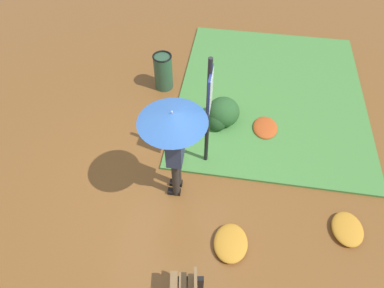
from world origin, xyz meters
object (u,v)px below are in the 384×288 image
object	(u,v)px
person_with_umbrella	(174,133)
info_sign_post	(209,104)
trash_bin	(163,72)
handbag	(177,158)

from	to	relation	value
person_with_umbrella	info_sign_post	bearing A→B (deg)	152.55
trash_bin	handbag	bearing A→B (deg)	18.18
person_with_umbrella	info_sign_post	xyz separation A→B (m)	(-0.78, 0.41, -0.11)
info_sign_post	trash_bin	bearing A→B (deg)	-148.25
handbag	trash_bin	xyz separation A→B (m)	(-2.08, -0.68, 0.29)
info_sign_post	handbag	xyz separation A→B (m)	(0.11, -0.53, -1.32)
person_with_umbrella	info_sign_post	world-z (taller)	info_sign_post
person_with_umbrella	trash_bin	distance (m)	3.08
info_sign_post	handbag	size ratio (longest dim) A/B	6.22
person_with_umbrella	trash_bin	world-z (taller)	person_with_umbrella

